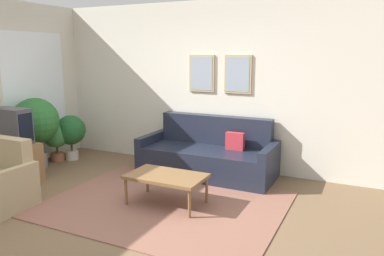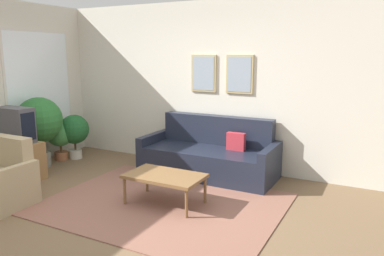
% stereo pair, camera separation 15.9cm
% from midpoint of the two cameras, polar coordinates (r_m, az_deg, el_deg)
% --- Properties ---
extents(ground_plane, '(16.00, 16.00, 0.00)m').
position_cam_midpoint_polar(ground_plane, '(4.58, -12.03, -13.06)').
color(ground_plane, brown).
extents(area_rug, '(2.88, 2.23, 0.01)m').
position_cam_midpoint_polar(area_rug, '(4.83, -3.47, -11.43)').
color(area_rug, brown).
rests_on(area_rug, ground_plane).
extents(wall_back, '(8.00, 0.09, 2.70)m').
position_cam_midpoint_polar(wall_back, '(6.25, 1.87, 6.56)').
color(wall_back, beige).
rests_on(wall_back, ground_plane).
extents(couch, '(2.08, 0.90, 0.89)m').
position_cam_midpoint_polar(couch, '(5.85, 3.49, -4.25)').
color(couch, '#1E2333').
rests_on(couch, ground_plane).
extents(coffee_table, '(0.96, 0.57, 0.39)m').
position_cam_midpoint_polar(coffee_table, '(4.70, -3.19, -7.50)').
color(coffee_table, brown).
rests_on(coffee_table, ground_plane).
extents(tv_stand, '(0.74, 0.43, 0.57)m').
position_cam_midpoint_polar(tv_stand, '(6.19, -24.28, -4.55)').
color(tv_stand, olive).
rests_on(tv_stand, ground_plane).
extents(tv, '(0.59, 0.28, 0.52)m').
position_cam_midpoint_polar(tv, '(6.07, -24.68, 0.42)').
color(tv, '#424247').
rests_on(tv, tv_stand).
extents(potted_plant_tall, '(0.75, 0.75, 1.17)m').
position_cam_midpoint_polar(potted_plant_tall, '(6.62, -21.60, 0.89)').
color(potted_plant_tall, slate).
rests_on(potted_plant_tall, ground_plane).
extents(potted_plant_by_window, '(0.47, 0.47, 0.72)m').
position_cam_midpoint_polar(potted_plant_by_window, '(6.99, -18.88, -0.98)').
color(potted_plant_by_window, '#935638').
rests_on(potted_plant_by_window, ground_plane).
extents(potted_plant_small, '(0.52, 0.52, 0.80)m').
position_cam_midpoint_polar(potted_plant_small, '(6.98, -16.87, -0.38)').
color(potted_plant_small, beige).
rests_on(potted_plant_small, ground_plane).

